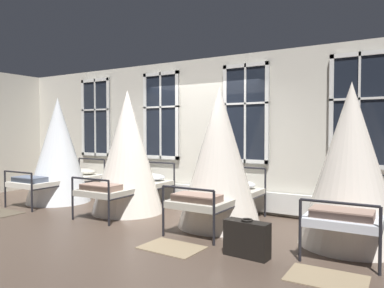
% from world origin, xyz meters
% --- Properties ---
extents(ground, '(18.74, 18.74, 0.00)m').
position_xyz_m(ground, '(0.00, 0.00, 0.00)').
color(ground, '#4C3D33').
extents(back_wall_with_windows, '(10.37, 0.10, 3.00)m').
position_xyz_m(back_wall_with_windows, '(0.00, 1.17, 1.50)').
color(back_wall_with_windows, beige).
rests_on(back_wall_with_windows, ground).
extents(window_bank, '(6.78, 0.10, 2.73)m').
position_xyz_m(window_bank, '(0.00, 1.05, 1.05)').
color(window_bank, black).
rests_on(window_bank, ground).
extents(cot_first, '(1.36, 1.98, 2.26)m').
position_xyz_m(cot_first, '(-2.93, -0.05, 1.10)').
color(cot_first, black).
rests_on(cot_first, ground).
extents(cot_second, '(1.36, 1.99, 2.31)m').
position_xyz_m(cot_second, '(-0.96, -0.04, 1.12)').
color(cot_second, black).
rests_on(cot_second, ground).
extents(cot_third, '(1.36, 1.98, 2.25)m').
position_xyz_m(cot_third, '(0.99, -0.05, 1.09)').
color(cot_third, black).
rests_on(cot_third, ground).
extents(cot_fourth, '(1.36, 1.98, 2.20)m').
position_xyz_m(cot_fourth, '(2.97, -0.05, 1.07)').
color(cot_fourth, black).
rests_on(cot_fourth, ground).
extents(rug_third, '(0.82, 0.59, 0.01)m').
position_xyz_m(rug_third, '(0.98, -1.40, 0.01)').
color(rug_third, '#8E7A5B').
rests_on(rug_third, ground).
extents(rug_fourth, '(0.81, 0.57, 0.01)m').
position_xyz_m(rug_fourth, '(2.93, -1.40, 0.01)').
color(rug_fourth, '#8E7A5B').
rests_on(rug_fourth, ground).
extents(suitcase_dark, '(0.57, 0.25, 0.47)m').
position_xyz_m(suitcase_dark, '(1.96, -1.21, 0.22)').
color(suitcase_dark, black).
rests_on(suitcase_dark, ground).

